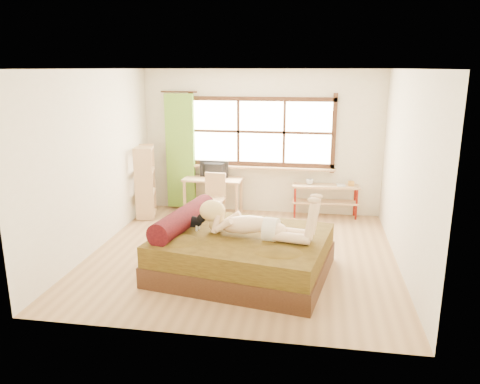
% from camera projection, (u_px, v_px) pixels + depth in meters
% --- Properties ---
extents(floor, '(4.50, 4.50, 0.00)m').
position_uv_depth(floor, '(242.00, 254.00, 7.03)').
color(floor, '#9E754C').
rests_on(floor, ground).
extents(ceiling, '(4.50, 4.50, 0.00)m').
position_uv_depth(ceiling, '(243.00, 69.00, 6.34)').
color(ceiling, white).
rests_on(ceiling, wall_back).
extents(wall_back, '(4.50, 0.00, 4.50)m').
position_uv_depth(wall_back, '(261.00, 142.00, 8.83)').
color(wall_back, silver).
rests_on(wall_back, floor).
extents(wall_front, '(4.50, 0.00, 4.50)m').
position_uv_depth(wall_front, '(206.00, 213.00, 4.54)').
color(wall_front, silver).
rests_on(wall_front, floor).
extents(wall_left, '(0.00, 4.50, 4.50)m').
position_uv_depth(wall_left, '(95.00, 161.00, 7.04)').
color(wall_left, silver).
rests_on(wall_left, floor).
extents(wall_right, '(0.00, 4.50, 4.50)m').
position_uv_depth(wall_right, '(406.00, 172.00, 6.33)').
color(wall_right, silver).
rests_on(wall_right, floor).
extents(window, '(2.80, 0.16, 1.46)m').
position_uv_depth(window, '(261.00, 134.00, 8.76)').
color(window, '#FFEDBF').
rests_on(window, wall_back).
extents(curtain, '(0.55, 0.10, 2.20)m').
position_uv_depth(curtain, '(180.00, 152.00, 9.01)').
color(curtain, '#528D26').
rests_on(curtain, wall_back).
extents(bed, '(2.50, 2.14, 0.84)m').
position_uv_depth(bed, '(239.00, 252.00, 6.33)').
color(bed, black).
rests_on(bed, floor).
extents(woman, '(1.61, 0.71, 0.67)m').
position_uv_depth(woman, '(253.00, 212.00, 6.09)').
color(woman, beige).
rests_on(woman, bed).
extents(kitten, '(0.35, 0.19, 0.27)m').
position_uv_depth(kitten, '(192.00, 220.00, 6.42)').
color(kitten, black).
rests_on(kitten, bed).
extents(desk, '(1.12, 0.55, 0.69)m').
position_uv_depth(desk, '(213.00, 183.00, 8.87)').
color(desk, tan).
rests_on(desk, floor).
extents(monitor, '(0.56, 0.10, 0.32)m').
position_uv_depth(monitor, '(213.00, 170.00, 8.86)').
color(monitor, black).
rests_on(monitor, desk).
extents(chair, '(0.40, 0.40, 0.86)m').
position_uv_depth(chair, '(214.00, 194.00, 8.53)').
color(chair, tan).
rests_on(chair, floor).
extents(pipe_shelf, '(1.24, 0.38, 0.69)m').
position_uv_depth(pipe_shelf, '(326.00, 194.00, 8.69)').
color(pipe_shelf, tan).
rests_on(pipe_shelf, floor).
extents(cup, '(0.14, 0.14, 0.10)m').
position_uv_depth(cup, '(310.00, 182.00, 8.69)').
color(cup, gray).
rests_on(cup, pipe_shelf).
extents(book, '(0.17, 0.22, 0.02)m').
position_uv_depth(book, '(337.00, 185.00, 8.62)').
color(book, gray).
rests_on(book, pipe_shelf).
extents(bookshelf, '(0.46, 0.64, 1.32)m').
position_uv_depth(bookshelf, '(145.00, 181.00, 8.68)').
color(bookshelf, tan).
rests_on(bookshelf, floor).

